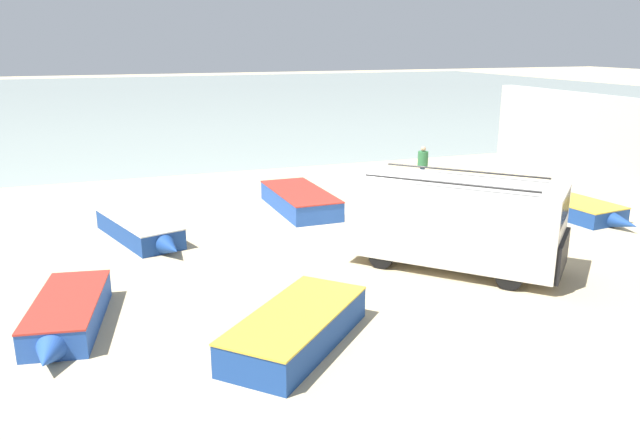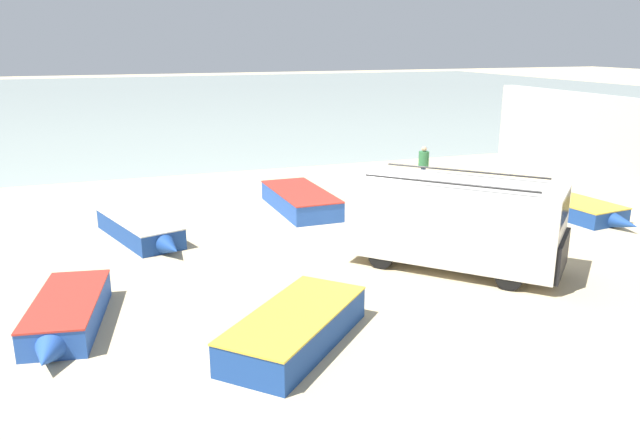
{
  "view_description": "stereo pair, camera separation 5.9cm",
  "coord_description": "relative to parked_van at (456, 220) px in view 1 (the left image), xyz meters",
  "views": [
    {
      "loc": [
        -7.17,
        -15.34,
        5.71
      ],
      "look_at": [
        -1.58,
        -0.02,
        1.0
      ],
      "focal_mm": 35.0,
      "sensor_mm": 36.0,
      "label": 1
    },
    {
      "loc": [
        -7.12,
        -15.36,
        5.71
      ],
      "look_at": [
        -1.58,
        -0.02,
        1.0
      ],
      "focal_mm": 35.0,
      "sensor_mm": 36.0,
      "label": 2
    }
  ],
  "objects": [
    {
      "name": "fishing_rowboat_2",
      "position": [
        -5.08,
        -2.61,
        -0.93
      ],
      "size": [
        3.84,
        3.81,
        0.68
      ],
      "rotation": [
        0.0,
        0.0,
        0.78
      ],
      "color": "navy",
      "rests_on": "ground_plane"
    },
    {
      "name": "fishing_rowboat_4",
      "position": [
        -9.39,
        -0.46,
        -0.96
      ],
      "size": [
        1.79,
        3.92,
        0.62
      ],
      "rotation": [
        0.0,
        0.0,
        4.54
      ],
      "color": "#234CA3",
      "rests_on": "ground_plane"
    },
    {
      "name": "ground_plane",
      "position": [
        -1.36,
        2.11,
        -1.27
      ],
      "size": [
        200.0,
        200.0,
        0.0
      ],
      "primitive_type": "plane",
      "color": "tan"
    },
    {
      "name": "parked_van",
      "position": [
        0.0,
        0.0,
        0.0
      ],
      "size": [
        5.13,
        5.26,
        2.43
      ],
      "rotation": [
        0.0,
        0.0,
        5.47
      ],
      "color": "beige",
      "rests_on": "ground_plane"
    },
    {
      "name": "fishing_rowboat_1",
      "position": [
        -1.98,
        6.98,
        -0.93
      ],
      "size": [
        1.75,
        4.96,
        0.68
      ],
      "rotation": [
        0.0,
        0.0,
        1.59
      ],
      "color": "#234CA3",
      "rests_on": "ground_plane"
    },
    {
      "name": "fishing_rowboat_3",
      "position": [
        6.41,
        3.26,
        -0.99
      ],
      "size": [
        2.13,
        5.06,
        0.55
      ],
      "rotation": [
        0.0,
        0.0,
        4.84
      ],
      "color": "navy",
      "rests_on": "ground_plane"
    },
    {
      "name": "fisherman_1",
      "position": [
        3.96,
        8.83,
        -0.31
      ],
      "size": [
        0.42,
        0.42,
        1.59
      ],
      "rotation": [
        0.0,
        0.0,
        6.13
      ],
      "color": "navy",
      "rests_on": "ground_plane"
    },
    {
      "name": "fishing_rowboat_0",
      "position": [
        -7.47,
        5.2,
        -0.96
      ],
      "size": [
        2.37,
        4.58,
        0.62
      ],
      "rotation": [
        0.0,
        0.0,
        5.01
      ],
      "color": "navy",
      "rests_on": "ground_plane"
    },
    {
      "name": "sea_water",
      "position": [
        -1.36,
        54.11,
        -1.26
      ],
      "size": [
        120.0,
        80.0,
        0.01
      ],
      "primitive_type": "cube",
      "color": "#99A89E",
      "rests_on": "ground_plane"
    }
  ]
}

